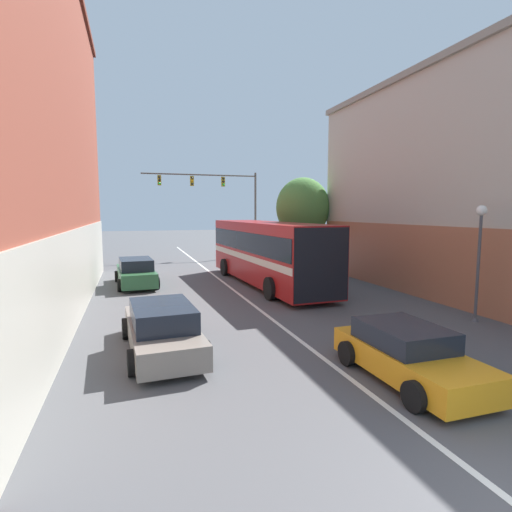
% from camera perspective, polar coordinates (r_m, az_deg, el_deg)
% --- Properties ---
extents(lane_center_line, '(0.14, 46.50, 0.01)m').
position_cam_1_polar(lane_center_line, '(20.85, -4.21, -4.12)').
color(lane_center_line, silver).
rests_on(lane_center_line, ground_plane).
extents(building_right_storefront, '(8.99, 19.03, 10.13)m').
position_cam_1_polar(building_right_storefront, '(21.64, 32.57, 9.06)').
color(building_right_storefront, '#B7B2A3').
rests_on(building_right_storefront, ground_plane).
extents(bus, '(3.21, 11.62, 3.24)m').
position_cam_1_polar(bus, '(20.73, 1.53, 0.92)').
color(bus, maroon).
rests_on(bus, ground_plane).
extents(hatchback_foreground, '(1.95, 3.94, 1.22)m').
position_cam_1_polar(hatchback_foreground, '(9.89, 20.87, -12.97)').
color(hatchback_foreground, orange).
rests_on(hatchback_foreground, ground_plane).
extents(parked_car_left_near, '(2.15, 4.78, 1.34)m').
position_cam_1_polar(parked_car_left_near, '(11.25, -13.31, -10.07)').
color(parked_car_left_near, slate).
rests_on(parked_car_left_near, ground_plane).
extents(parked_car_left_mid, '(2.21, 4.70, 1.42)m').
position_cam_1_polar(parked_car_left_mid, '(21.43, -16.78, -2.29)').
color(parked_car_left_mid, '#285633').
rests_on(parked_car_left_mid, ground_plane).
extents(traffic_signal_gantry, '(9.58, 0.36, 7.11)m').
position_cam_1_polar(traffic_signal_gantry, '(34.02, -5.17, 8.92)').
color(traffic_signal_gantry, '#514C47').
rests_on(traffic_signal_gantry, ground_plane).
extents(street_lamp, '(0.35, 0.35, 4.01)m').
position_cam_1_polar(street_lamp, '(15.56, 29.27, 0.84)').
color(street_lamp, '#47474C').
rests_on(street_lamp, ground_plane).
extents(street_tree_near, '(3.54, 3.19, 6.00)m').
position_cam_1_polar(street_tree_near, '(26.41, 6.71, 6.87)').
color(street_tree_near, '#3D2D1E').
rests_on(street_tree_near, ground_plane).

